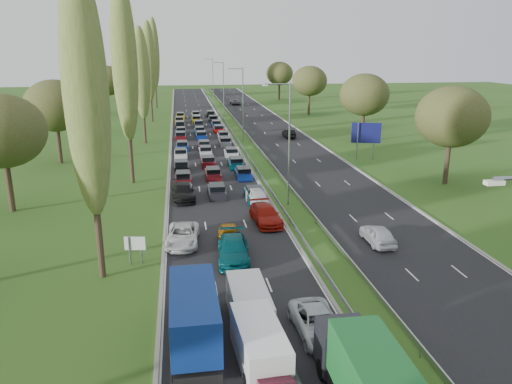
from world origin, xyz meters
TOP-DOWN VIEW (x-y plane):
  - ground at (4.50, 80.00)m, footprint 260.00×260.00m
  - near_carriageway at (-2.25, 82.50)m, footprint 10.50×215.00m
  - far_carriageway at (11.25, 82.50)m, footprint 10.50×215.00m
  - central_reservation at (4.50, 82.50)m, footprint 2.36×215.00m
  - lamp_columns at (4.50, 78.00)m, footprint 0.18×140.18m
  - poplar_row at (-11.50, 68.17)m, footprint 2.80×127.80m
  - woodland_left at (-22.00, 62.63)m, footprint 8.00×166.00m
  - woodland_right at (24.00, 66.67)m, footprint 8.00×153.00m
  - traffic_queue_fill at (-2.26, 77.39)m, footprint 9.06×68.82m
  - near_car_2 at (-6.00, 34.08)m, footprint 2.85×5.43m
  - near_car_3 at (-5.78, 46.38)m, footprint 2.51×5.56m
  - near_car_6 at (-2.08, 15.61)m, footprint 2.51×4.90m
  - near_car_7 at (-2.37, 30.43)m, footprint 2.66×5.71m
  - near_car_8 at (-2.40, 33.37)m, footprint 2.03×4.39m
  - near_car_9 at (1.33, 17.96)m, footprint 1.51×3.98m
  - near_car_10 at (1.09, 19.77)m, footprint 2.56×5.15m
  - near_car_11 at (1.34, 37.91)m, footprint 2.57×5.51m
  - near_car_12 at (1.49, 43.37)m, footprint 2.13×4.73m
  - far_car_0 at (9.35, 31.85)m, footprint 1.81×4.45m
  - far_car_1 at (12.82, 80.58)m, footprint 1.63×4.43m
  - far_car_2 at (9.37, 133.71)m, footprint 2.64×5.28m
  - blue_lorry at (-5.58, 19.91)m, footprint 2.32×8.37m
  - white_van_front at (-2.47, 17.91)m, footprint 2.07×5.28m
  - white_van_rear at (-2.44, 21.85)m, footprint 2.05×5.23m
  - info_sign at (-9.40, 30.76)m, footprint 1.50×0.33m
  - direction_sign at (19.40, 61.43)m, footprint 3.90×1.07m

SIDE VIEW (x-z plane):
  - ground at x=4.50m, z-range 0.00..0.00m
  - near_carriageway at x=-2.25m, z-range -0.02..0.02m
  - far_carriageway at x=11.25m, z-range -0.02..0.02m
  - traffic_queue_fill at x=-2.26m, z-range 0.04..0.84m
  - central_reservation at x=4.50m, z-range 0.39..0.71m
  - near_car_9 at x=1.33m, z-range 0.02..1.32m
  - near_car_6 at x=-2.08m, z-range 0.02..1.34m
  - near_car_10 at x=1.09m, z-range 0.02..1.42m
  - far_car_2 at x=9.37m, z-range 0.02..1.46m
  - far_car_1 at x=12.82m, z-range 0.02..1.47m
  - near_car_8 at x=-2.40m, z-range 0.02..1.48m
  - near_car_2 at x=-6.00m, z-range 0.02..1.48m
  - far_car_0 at x=9.35m, z-range 0.02..1.53m
  - near_car_11 at x=1.34m, z-range 0.02..1.58m
  - near_car_12 at x=1.49m, z-range 0.02..1.60m
  - near_car_3 at x=-5.78m, z-range 0.02..1.60m
  - near_car_7 at x=-2.37m, z-range 0.02..1.63m
  - white_van_rear at x=-2.44m, z-range 0.03..2.13m
  - white_van_front at x=-2.47m, z-range 0.03..2.15m
  - info_sign at x=-9.40m, z-range 0.32..2.42m
  - blue_lorry at x=-5.58m, z-range 0.08..3.62m
  - direction_sign at x=19.40m, z-range 0.97..6.17m
  - lamp_columns at x=4.50m, z-range 0.00..12.00m
  - woodland_right at x=24.00m, z-range 2.13..13.23m
  - woodland_left at x=-22.00m, z-range 2.13..13.23m
  - poplar_row at x=-11.50m, z-range 1.17..23.61m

